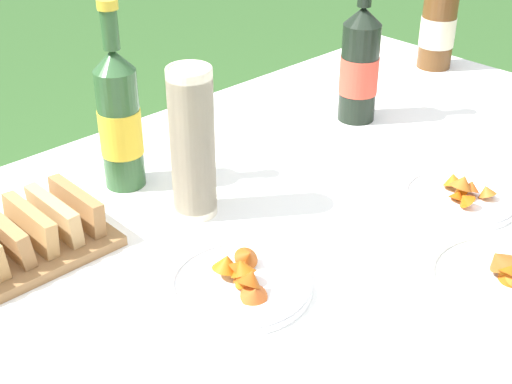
{
  "coord_description": "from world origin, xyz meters",
  "views": [
    {
      "loc": [
        -0.64,
        -0.59,
        1.36
      ],
      "look_at": [
        0.02,
        0.11,
        0.79
      ],
      "focal_mm": 50.0,
      "sensor_mm": 36.0,
      "label": 1
    }
  ],
  "objects_px": {
    "juice_bottle_red": "(360,65)",
    "snack_plate_right": "(241,281)",
    "cider_bottle_green": "(119,119)",
    "cup_stack": "(192,144)",
    "bread_board": "(20,239)",
    "snack_plate_far": "(460,195)",
    "cider_bottle_amber": "(439,23)"
  },
  "relations": [
    {
      "from": "juice_bottle_red",
      "to": "snack_plate_right",
      "type": "relative_size",
      "value": 1.55
    },
    {
      "from": "juice_bottle_red",
      "to": "snack_plate_far",
      "type": "bearing_deg",
      "value": -111.7
    },
    {
      "from": "cider_bottle_green",
      "to": "snack_plate_far",
      "type": "bearing_deg",
      "value": -49.54
    },
    {
      "from": "cup_stack",
      "to": "juice_bottle_red",
      "type": "bearing_deg",
      "value": 6.82
    },
    {
      "from": "cup_stack",
      "to": "juice_bottle_red",
      "type": "relative_size",
      "value": 0.79
    },
    {
      "from": "cup_stack",
      "to": "juice_bottle_red",
      "type": "distance_m",
      "value": 0.49
    },
    {
      "from": "juice_bottle_red",
      "to": "bread_board",
      "type": "distance_m",
      "value": 0.76
    },
    {
      "from": "bread_board",
      "to": "snack_plate_right",
      "type": "bearing_deg",
      "value": -57.63
    },
    {
      "from": "cider_bottle_green",
      "to": "snack_plate_right",
      "type": "bearing_deg",
      "value": -98.54
    },
    {
      "from": "cider_bottle_amber",
      "to": "bread_board",
      "type": "height_order",
      "value": "cider_bottle_amber"
    },
    {
      "from": "snack_plate_far",
      "to": "juice_bottle_red",
      "type": "bearing_deg",
      "value": 68.3
    },
    {
      "from": "juice_bottle_red",
      "to": "snack_plate_right",
      "type": "xyz_separation_m",
      "value": [
        -0.57,
        -0.26,
        -0.11
      ]
    },
    {
      "from": "juice_bottle_red",
      "to": "cider_bottle_green",
      "type": "bearing_deg",
      "value": 168.79
    },
    {
      "from": "cider_bottle_green",
      "to": "bread_board",
      "type": "relative_size",
      "value": 1.27
    },
    {
      "from": "juice_bottle_red",
      "to": "cider_bottle_amber",
      "type": "bearing_deg",
      "value": 9.98
    },
    {
      "from": "cup_stack",
      "to": "bread_board",
      "type": "bearing_deg",
      "value": 162.02
    },
    {
      "from": "cup_stack",
      "to": "cider_bottle_green",
      "type": "height_order",
      "value": "cider_bottle_green"
    },
    {
      "from": "cup_stack",
      "to": "snack_plate_right",
      "type": "relative_size",
      "value": 1.23
    },
    {
      "from": "cup_stack",
      "to": "cider_bottle_green",
      "type": "bearing_deg",
      "value": 100.53
    },
    {
      "from": "cider_bottle_amber",
      "to": "juice_bottle_red",
      "type": "relative_size",
      "value": 0.95
    },
    {
      "from": "cider_bottle_green",
      "to": "cider_bottle_amber",
      "type": "distance_m",
      "value": 0.9
    },
    {
      "from": "snack_plate_right",
      "to": "snack_plate_far",
      "type": "distance_m",
      "value": 0.44
    },
    {
      "from": "snack_plate_right",
      "to": "cider_bottle_green",
      "type": "bearing_deg",
      "value": 81.46
    },
    {
      "from": "cider_bottle_green",
      "to": "cup_stack",
      "type": "bearing_deg",
      "value": -79.47
    },
    {
      "from": "cider_bottle_green",
      "to": "snack_plate_far",
      "type": "relative_size",
      "value": 1.7
    },
    {
      "from": "juice_bottle_red",
      "to": "bread_board",
      "type": "xyz_separation_m",
      "value": [
        -0.75,
        0.03,
        -0.09
      ]
    },
    {
      "from": "cider_bottle_green",
      "to": "juice_bottle_red",
      "type": "height_order",
      "value": "cider_bottle_green"
    },
    {
      "from": "cider_bottle_green",
      "to": "bread_board",
      "type": "distance_m",
      "value": 0.27
    },
    {
      "from": "cider_bottle_green",
      "to": "snack_plate_far",
      "type": "distance_m",
      "value": 0.59
    },
    {
      "from": "cider_bottle_green",
      "to": "juice_bottle_red",
      "type": "xyz_separation_m",
      "value": [
        0.51,
        -0.1,
        -0.01
      ]
    },
    {
      "from": "cider_bottle_green",
      "to": "snack_plate_right",
      "type": "xyz_separation_m",
      "value": [
        -0.05,
        -0.36,
        -0.11
      ]
    },
    {
      "from": "snack_plate_right",
      "to": "snack_plate_far",
      "type": "xyz_separation_m",
      "value": [
        0.43,
        -0.08,
        -0.0
      ]
    }
  ]
}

